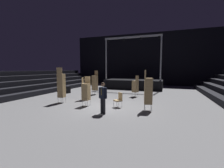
{
  "coord_description": "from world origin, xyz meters",
  "views": [
    {
      "loc": [
        3.83,
        -9.03,
        2.43
      ],
      "look_at": [
        0.25,
        0.83,
        1.4
      ],
      "focal_mm": 24.06,
      "sensor_mm": 36.0,
      "label": 1
    }
  ],
  "objects_px": {
    "loose_chair_near_man": "(119,99)",
    "equipment_road_case": "(66,90)",
    "chair_stack_front_left": "(85,89)",
    "chair_stack_rear_left": "(95,83)",
    "chair_stack_mid_centre": "(86,91)",
    "man_with_tie": "(103,96)",
    "chair_stack_mid_left": "(135,86)",
    "stage_riser": "(134,83)",
    "chair_stack_mid_right": "(148,91)",
    "chair_stack_front_right": "(61,85)"
  },
  "relations": [
    {
      "from": "chair_stack_front_left",
      "to": "chair_stack_mid_right",
      "type": "distance_m",
      "value": 5.3
    },
    {
      "from": "stage_riser",
      "to": "chair_stack_front_left",
      "type": "relative_size",
      "value": 3.87
    },
    {
      "from": "man_with_tie",
      "to": "loose_chair_near_man",
      "type": "height_order",
      "value": "man_with_tie"
    },
    {
      "from": "chair_stack_mid_left",
      "to": "man_with_tie",
      "type": "bearing_deg",
      "value": -161.94
    },
    {
      "from": "man_with_tie",
      "to": "chair_stack_mid_right",
      "type": "distance_m",
      "value": 2.69
    },
    {
      "from": "chair_stack_mid_centre",
      "to": "chair_stack_rear_left",
      "type": "relative_size",
      "value": 0.85
    },
    {
      "from": "chair_stack_front_left",
      "to": "loose_chair_near_man",
      "type": "xyz_separation_m",
      "value": [
        3.21,
        -1.31,
        -0.37
      ]
    },
    {
      "from": "stage_riser",
      "to": "chair_stack_rear_left",
      "type": "relative_size",
      "value": 3.01
    },
    {
      "from": "stage_riser",
      "to": "chair_stack_rear_left",
      "type": "bearing_deg",
      "value": -115.49
    },
    {
      "from": "stage_riser",
      "to": "chair_stack_mid_right",
      "type": "relative_size",
      "value": 2.9
    },
    {
      "from": "chair_stack_front_left",
      "to": "chair_stack_mid_left",
      "type": "xyz_separation_m",
      "value": [
        3.47,
        2.77,
        0.04
      ]
    },
    {
      "from": "loose_chair_near_man",
      "to": "chair_stack_front_left",
      "type": "bearing_deg",
      "value": 17.75
    },
    {
      "from": "stage_riser",
      "to": "chair_stack_front_right",
      "type": "bearing_deg",
      "value": -108.85
    },
    {
      "from": "chair_stack_front_right",
      "to": "chair_stack_mid_centre",
      "type": "bearing_deg",
      "value": -13.77
    },
    {
      "from": "chair_stack_front_right",
      "to": "chair_stack_mid_centre",
      "type": "height_order",
      "value": "chair_stack_front_right"
    },
    {
      "from": "man_with_tie",
      "to": "chair_stack_front_left",
      "type": "relative_size",
      "value": 0.97
    },
    {
      "from": "stage_riser",
      "to": "chair_stack_mid_left",
      "type": "xyz_separation_m",
      "value": [
        1.27,
        -5.39,
        0.28
      ]
    },
    {
      "from": "chair_stack_mid_left",
      "to": "chair_stack_front_right",
      "type": "bearing_deg",
      "value": 157.31
    },
    {
      "from": "chair_stack_mid_left",
      "to": "equipment_road_case",
      "type": "bearing_deg",
      "value": 116.54
    },
    {
      "from": "man_with_tie",
      "to": "chair_stack_mid_centre",
      "type": "distance_m",
      "value": 2.16
    },
    {
      "from": "chair_stack_front_left",
      "to": "chair_stack_mid_left",
      "type": "height_order",
      "value": "chair_stack_mid_left"
    },
    {
      "from": "stage_riser",
      "to": "equipment_road_case",
      "type": "xyz_separation_m",
      "value": [
        -5.9,
        -5.66,
        -0.32
      ]
    },
    {
      "from": "stage_riser",
      "to": "man_with_tie",
      "type": "distance_m",
      "value": 11.18
    },
    {
      "from": "chair_stack_front_left",
      "to": "chair_stack_rear_left",
      "type": "xyz_separation_m",
      "value": [
        -0.44,
        2.63,
        0.25
      ]
    },
    {
      "from": "equipment_road_case",
      "to": "man_with_tie",
      "type": "bearing_deg",
      "value": -40.08
    },
    {
      "from": "chair_stack_mid_left",
      "to": "equipment_road_case",
      "type": "distance_m",
      "value": 7.2
    },
    {
      "from": "chair_stack_mid_right",
      "to": "equipment_road_case",
      "type": "relative_size",
      "value": 2.66
    },
    {
      "from": "chair_stack_front_right",
      "to": "chair_stack_front_left",
      "type": "bearing_deg",
      "value": 46.51
    },
    {
      "from": "chair_stack_front_left",
      "to": "equipment_road_case",
      "type": "xyz_separation_m",
      "value": [
        -3.7,
        2.5,
        -0.56
      ]
    },
    {
      "from": "chair_stack_front_left",
      "to": "chair_stack_mid_right",
      "type": "xyz_separation_m",
      "value": [
        5.07,
        -1.52,
        0.29
      ]
    },
    {
      "from": "chair_stack_mid_right",
      "to": "chair_stack_rear_left",
      "type": "bearing_deg",
      "value": -139.51
    },
    {
      "from": "chair_stack_mid_centre",
      "to": "loose_chair_near_man",
      "type": "xyz_separation_m",
      "value": [
        2.12,
        0.42,
        -0.45
      ]
    },
    {
      "from": "chair_stack_rear_left",
      "to": "man_with_tie",
      "type": "bearing_deg",
      "value": 140.31
    },
    {
      "from": "chair_stack_front_right",
      "to": "chair_stack_mid_left",
      "type": "distance_m",
      "value": 6.24
    },
    {
      "from": "chair_stack_front_right",
      "to": "chair_stack_mid_left",
      "type": "xyz_separation_m",
      "value": [
        4.56,
        4.24,
        -0.34
      ]
    },
    {
      "from": "chair_stack_front_left",
      "to": "chair_stack_rear_left",
      "type": "distance_m",
      "value": 2.68
    },
    {
      "from": "chair_stack_front_right",
      "to": "loose_chair_near_man",
      "type": "distance_m",
      "value": 4.37
    },
    {
      "from": "chair_stack_front_right",
      "to": "equipment_road_case",
      "type": "xyz_separation_m",
      "value": [
        -2.61,
        3.97,
        -0.94
      ]
    },
    {
      "from": "chair_stack_mid_left",
      "to": "chair_stack_mid_centre",
      "type": "bearing_deg",
      "value": 176.43
    },
    {
      "from": "man_with_tie",
      "to": "chair_stack_front_left",
      "type": "bearing_deg",
      "value": -23.41
    },
    {
      "from": "chair_stack_mid_right",
      "to": "chair_stack_mid_centre",
      "type": "bearing_deg",
      "value": -99.47
    },
    {
      "from": "man_with_tie",
      "to": "chair_stack_mid_right",
      "type": "relative_size",
      "value": 0.73
    },
    {
      "from": "man_with_tie",
      "to": "chair_stack_mid_left",
      "type": "distance_m",
      "value": 5.8
    },
    {
      "from": "man_with_tie",
      "to": "stage_riser",
      "type": "bearing_deg",
      "value": -63.57
    },
    {
      "from": "loose_chair_near_man",
      "to": "equipment_road_case",
      "type": "bearing_deg",
      "value": 11.08
    },
    {
      "from": "man_with_tie",
      "to": "chair_stack_front_right",
      "type": "height_order",
      "value": "chair_stack_front_right"
    },
    {
      "from": "chair_stack_front_left",
      "to": "loose_chair_near_man",
      "type": "distance_m",
      "value": 3.49
    },
    {
      "from": "chair_stack_front_right",
      "to": "chair_stack_rear_left",
      "type": "distance_m",
      "value": 4.15
    },
    {
      "from": "chair_stack_front_left",
      "to": "loose_chair_near_man",
      "type": "height_order",
      "value": "chair_stack_front_left"
    },
    {
      "from": "chair_stack_rear_left",
      "to": "loose_chair_near_man",
      "type": "xyz_separation_m",
      "value": [
        3.65,
        -3.94,
        -0.62
      ]
    }
  ]
}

